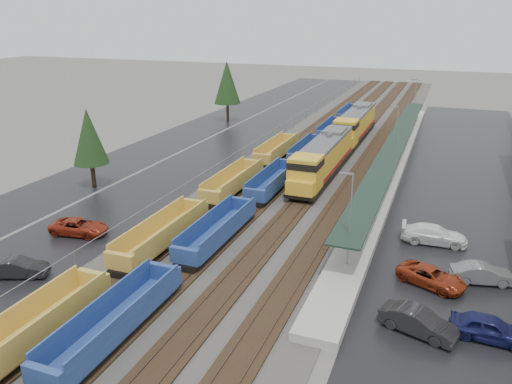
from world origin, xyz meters
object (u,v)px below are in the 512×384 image
Objects in this scene: locomotive_lead at (322,158)px; parked_car_east_e at (482,274)px; well_string_yellow at (163,235)px; well_string_blue at (273,182)px; parked_car_east_d at (489,328)px; parked_car_east_a at (418,322)px; parked_car_west_b at (18,268)px; locomotive_trail at (355,125)px; parked_car_east_b at (431,277)px; parked_car_west_c at (79,227)px; parked_car_east_c at (434,235)px.

locomotive_lead is 4.77× the size of parked_car_east_e.
well_string_blue is (4.00, 16.95, -0.02)m from well_string_yellow.
parked_car_east_d reaches higher than parked_car_east_e.
well_string_yellow is 15.27× the size of parked_car_east_a.
parked_car_east_a reaches higher than parked_car_west_b.
parked_car_east_e is (17.11, -41.11, -1.81)m from locomotive_trail.
locomotive_lead is 31.23m from parked_car_east_a.
well_string_blue is 20.20× the size of parked_car_east_b.
parked_car_west_c is at bearing -176.69° from well_string_yellow.
well_string_yellow is 23.33m from parked_car_east_c.
parked_car_west_b is at bearing -131.64° from well_string_yellow.
parked_car_east_d is 1.04× the size of parked_car_east_e.
parked_car_east_a is (13.17, -49.26, -1.76)m from locomotive_trail.
well_string_yellow is 14.77× the size of parked_car_east_b.
parked_car_east_a is (21.17, -4.96, -0.34)m from well_string_yellow.
locomotive_trail reaches higher than parked_car_west_c.
parked_car_east_b is (21.63, 1.47, -0.44)m from well_string_yellow.
parked_car_east_b is at bearing 102.62° from parked_car_east_e.
locomotive_lead is 25.81m from parked_car_east_b.
parked_car_west_b is at bearing -106.37° from locomotive_trail.
parked_car_east_d reaches higher than parked_car_west_c.
locomotive_lead is 4.32× the size of parked_car_east_b.
parked_car_east_e is (25.11, 3.18, -0.39)m from well_string_yellow.
parked_car_east_b is (17.63, -15.48, -0.42)m from well_string_blue.
parked_car_east_a is at bearing -107.56° from parked_car_west_c.
parked_car_east_a is at bearing 140.48° from parked_car_east_e.
parked_car_west_b is 0.85× the size of parked_car_west_c.
locomotive_lead is at bearing -43.52° from parked_car_west_c.
parked_car_east_a is at bearing 105.07° from parked_car_east_d.
parked_car_east_e reaches higher than parked_car_west_c.
parked_car_west_b is 0.89× the size of parked_car_east_b.
well_string_yellow is 25.31m from parked_car_east_e.
locomotive_trail is 27.68m from well_string_blue.
well_string_yellow reaches higher than parked_car_east_c.
well_string_yellow is 16.32× the size of parked_car_east_e.
well_string_blue is 29.90m from parked_car_east_d.
locomotive_trail is 0.21× the size of well_string_blue.
parked_car_east_c is (-0.15, 7.63, 0.11)m from parked_car_east_b.
parked_car_east_c reaches higher than parked_car_east_b.
parked_car_east_a is at bearing 175.46° from parked_car_east_c.
well_string_yellow is 11.28m from parked_car_west_b.
locomotive_lead reaches higher than parked_car_east_b.
well_string_yellow reaches higher than parked_car_east_d.
locomotive_lead is at bearing -90.00° from locomotive_trail.
locomotive_trail reaches higher than well_string_blue.
parked_car_east_c is at bearing 24.62° from parked_car_east_b.
locomotive_lead is 4.59× the size of parked_car_east_d.
well_string_yellow is 17.41m from well_string_blue.
locomotive_lead is 0.21× the size of well_string_blue.
locomotive_lead reaches higher than parked_car_east_d.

